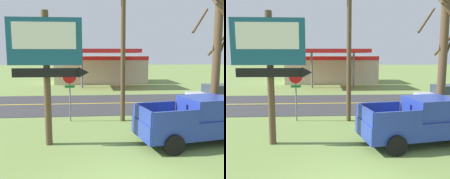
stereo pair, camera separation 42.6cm
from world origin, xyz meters
The scene contains 9 objects.
road_asphalt centered at (0.00, 13.00, 0.01)m, with size 140.00×8.00×0.02m, color #333335.
road_centre_line centered at (0.00, 13.00, 0.02)m, with size 126.00×0.20×0.01m, color gold.
motel_sign centered at (-2.91, 4.22, 3.72)m, with size 3.17×0.54×5.50m.
stop_sign centered at (-2.38, 7.98, 2.03)m, with size 0.80×0.08×2.95m.
utility_pole centered at (0.60, 7.83, 4.35)m, with size 1.61×0.26×8.20m.
bare_tree centered at (4.99, 5.92, 3.78)m, with size 2.23×2.23×7.34m.
gas_station centered at (0.20, 28.05, 1.94)m, with size 12.00×11.50×4.40m.
pickup_blue_parked_on_lawn centered at (3.37, 4.08, 0.96)m, with size 5.47×2.93×1.96m.
car_silver_near_lane centered at (7.97, 11.00, 0.83)m, with size 4.20×2.00×1.64m.
Camera 2 is at (-0.77, -5.90, 3.75)m, focal length 39.57 mm.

